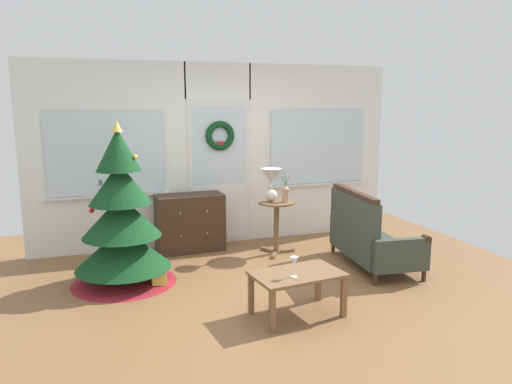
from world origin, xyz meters
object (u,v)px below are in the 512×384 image
settee_sofa (368,237)px  coffee_table (297,279)px  table_lamp (271,180)px  flower_vase (285,193)px  side_table (276,217)px  christmas_tree (122,225)px  dresser_cabinet (190,223)px  wine_glass (294,262)px  gift_box (159,279)px

settee_sofa → coffee_table: (-1.38, -1.03, -0.02)m
table_lamp → flower_vase: table_lamp is taller
side_table → table_lamp: 0.50m
christmas_tree → dresser_cabinet: 1.39m
christmas_tree → wine_glass: size_ratio=9.30×
flower_vase → wine_glass: 2.04m
side_table → gift_box: side_table is taller
table_lamp → christmas_tree: bearing=-165.3°
side_table → wine_glass: 2.05m
side_table → settee_sofa: bearing=-43.4°
settee_sofa → wine_glass: 1.86m
settee_sofa → coffee_table: bearing=-143.2°
table_lamp → gift_box: (-1.59, -0.73, -0.92)m
dresser_cabinet → gift_box: bearing=-115.9°
settee_sofa → gift_box: (-2.54, 0.14, -0.30)m
side_table → gift_box: (-1.65, -0.69, -0.42)m
dresser_cabinet → wine_glass: 2.54m
dresser_cabinet → wine_glass: dresser_cabinet is taller
dresser_cabinet → wine_glass: size_ratio=4.72×
coffee_table → gift_box: (-1.16, 1.18, -0.28)m
dresser_cabinet → side_table: size_ratio=1.29×
table_lamp → wine_glass: table_lamp is taller
side_table → flower_vase: flower_vase is taller
coffee_table → gift_box: size_ratio=5.60×
christmas_tree → flower_vase: (2.11, 0.41, 0.16)m
coffee_table → side_table: bearing=75.1°
table_lamp → wine_glass: 2.12m
dresser_cabinet → settee_sofa: bearing=-34.6°
flower_vase → gift_box: (-1.75, -0.63, -0.75)m
table_lamp → wine_glass: (-0.51, -2.01, -0.43)m
dresser_cabinet → settee_sofa: 2.37m
christmas_tree → side_table: bearing=13.2°
table_lamp → flower_vase: 0.25m
dresser_cabinet → table_lamp: table_lamp is taller
flower_vase → gift_box: size_ratio=2.18×
flower_vase → coffee_table: size_ratio=0.39×
gift_box → side_table: bearing=22.7°
settee_sofa → table_lamp: size_ratio=3.25×
side_table → christmas_tree: bearing=-166.8°
dresser_cabinet → flower_vase: flower_vase is taller
christmas_tree → gift_box: christmas_tree is taller
dresser_cabinet → table_lamp: bearing=-25.0°
gift_box → wine_glass: bearing=-49.8°
christmas_tree → settee_sofa: christmas_tree is taller
side_table → coffee_table: bearing=-104.9°
dresser_cabinet → settee_sofa: size_ratio=0.64×
table_lamp → dresser_cabinet: bearing=155.0°
settee_sofa → wine_glass: bearing=-142.2°
table_lamp → coffee_table: (-0.44, -1.91, -0.64)m
wine_glass → table_lamp: bearing=75.7°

